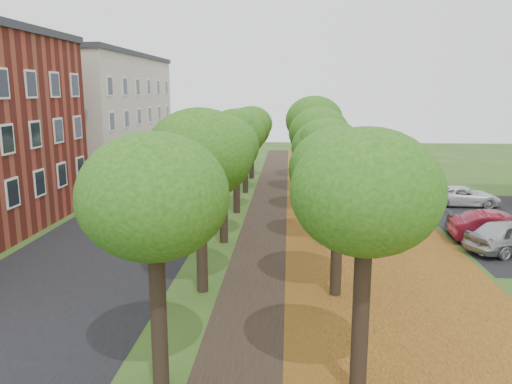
# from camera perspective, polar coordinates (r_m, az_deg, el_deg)

# --- Properties ---
(street_asphalt) EXTENTS (8.00, 70.00, 0.01)m
(street_asphalt) POSITION_cam_1_polar(r_m,az_deg,el_deg) (28.21, -13.64, -3.56)
(street_asphalt) COLOR black
(street_asphalt) RESTS_ON ground
(footpath) EXTENTS (3.20, 70.00, 0.01)m
(footpath) POSITION_cam_1_polar(r_m,az_deg,el_deg) (26.95, 1.80, -3.94)
(footpath) COLOR black
(footpath) RESTS_ON ground
(leaf_verge) EXTENTS (7.50, 70.00, 0.01)m
(leaf_verge) POSITION_cam_1_polar(r_m,az_deg,el_deg) (27.25, 12.39, -4.03)
(leaf_verge) COLOR #9E671D
(leaf_verge) RESTS_ON ground
(tree_row_west) EXTENTS (3.63, 33.63, 6.26)m
(tree_row_west) POSITION_cam_1_polar(r_m,az_deg,el_deg) (26.27, -2.96, 6.01)
(tree_row_west) COLOR black
(tree_row_west) RESTS_ON ground
(tree_row_east) EXTENTS (3.63, 33.63, 6.26)m
(tree_row_east) POSITION_cam_1_polar(r_m,az_deg,el_deg) (26.14, 7.60, 5.90)
(tree_row_east) COLOR black
(tree_row_east) RESTS_ON ground
(building_cream) EXTENTS (10.30, 20.30, 10.40)m
(building_cream) POSITION_cam_1_polar(r_m,az_deg,el_deg) (47.50, -18.53, 8.54)
(building_cream) COLOR beige
(building_cream) RESTS_ON ground
(car_red) EXTENTS (4.66, 2.00, 1.49)m
(car_red) POSITION_cam_1_polar(r_m,az_deg,el_deg) (26.50, 26.18, -3.75)
(car_red) COLOR maroon
(car_red) RESTS_ON ground
(car_grey) EXTENTS (4.48, 2.48, 1.23)m
(car_grey) POSITION_cam_1_polar(r_m,az_deg,el_deg) (27.66, 25.18, -3.34)
(car_grey) COLOR #2F2E33
(car_grey) RESTS_ON ground
(car_white) EXTENTS (4.43, 2.12, 1.22)m
(car_white) POSITION_cam_1_polar(r_m,az_deg,el_deg) (34.32, 22.64, -0.43)
(car_white) COLOR white
(car_white) RESTS_ON ground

